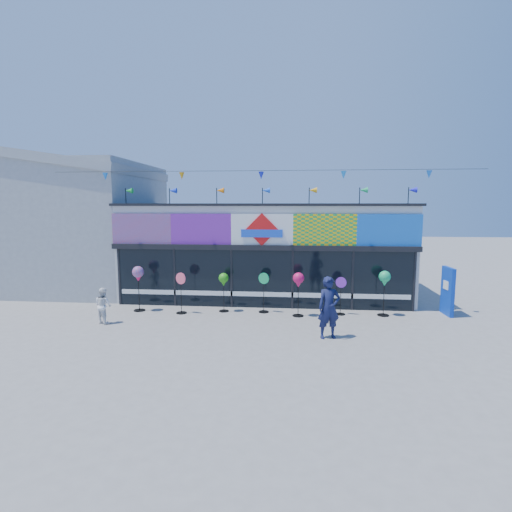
# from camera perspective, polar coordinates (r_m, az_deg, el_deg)

# --- Properties ---
(ground) EXTENTS (80.00, 80.00, 0.00)m
(ground) POSITION_cam_1_polar(r_m,az_deg,el_deg) (12.68, -0.39, -11.30)
(ground) COLOR slate
(ground) RESTS_ON ground
(kite_shop) EXTENTS (16.00, 5.70, 5.31)m
(kite_shop) POSITION_cam_1_polar(r_m,az_deg,el_deg) (18.04, 1.47, 0.97)
(kite_shop) COLOR silver
(kite_shop) RESTS_ON ground
(neighbour_building) EXTENTS (8.18, 7.20, 6.87)m
(neighbour_building) POSITION_cam_1_polar(r_m,az_deg,el_deg) (22.02, -25.34, 4.45)
(neighbour_building) COLOR #A3A6A8
(neighbour_building) RESTS_ON ground
(blue_sign) EXTENTS (0.19, 0.90, 1.78)m
(blue_sign) POSITION_cam_1_polar(r_m,az_deg,el_deg) (16.34, 25.69, -4.53)
(blue_sign) COLOR #0C38B4
(blue_sign) RESTS_ON ground
(spinner_0) EXTENTS (0.44, 0.44, 1.73)m
(spinner_0) POSITION_cam_1_polar(r_m,az_deg,el_deg) (15.83, -16.48, -2.65)
(spinner_0) COLOR black
(spinner_0) RESTS_ON ground
(spinner_1) EXTENTS (0.41, 0.39, 1.55)m
(spinner_1) POSITION_cam_1_polar(r_m,az_deg,el_deg) (15.20, -10.66, -5.07)
(spinner_1) COLOR black
(spinner_1) RESTS_ON ground
(spinner_2) EXTENTS (0.38, 0.38, 1.49)m
(spinner_2) POSITION_cam_1_polar(r_m,az_deg,el_deg) (15.17, -4.65, -3.55)
(spinner_2) COLOR black
(spinner_2) RESTS_ON ground
(spinner_3) EXTENTS (0.41, 0.39, 1.52)m
(spinner_3) POSITION_cam_1_polar(r_m,az_deg,el_deg) (15.09, 1.12, -5.09)
(spinner_3) COLOR black
(spinner_3) RESTS_ON ground
(spinner_4) EXTENTS (0.41, 0.41, 1.62)m
(spinner_4) POSITION_cam_1_polar(r_m,az_deg,el_deg) (14.55, 6.08, -3.62)
(spinner_4) COLOR black
(spinner_4) RESTS_ON ground
(spinner_5) EXTENTS (0.39, 0.36, 1.41)m
(spinner_5) POSITION_cam_1_polar(r_m,az_deg,el_deg) (15.12, 12.01, -5.45)
(spinner_5) COLOR black
(spinner_5) RESTS_ON ground
(spinner_6) EXTENTS (0.42, 0.42, 1.67)m
(spinner_6) POSITION_cam_1_polar(r_m,az_deg,el_deg) (15.26, 17.90, -3.26)
(spinner_6) COLOR black
(spinner_6) RESTS_ON ground
(adult_man) EXTENTS (0.78, 0.61, 1.90)m
(adult_man) POSITION_cam_1_polar(r_m,az_deg,el_deg) (12.40, 10.38, -7.27)
(adult_man) COLOR #141940
(adult_man) RESTS_ON ground
(child) EXTENTS (0.69, 0.58, 1.24)m
(child) POSITION_cam_1_polar(r_m,az_deg,el_deg) (14.75, -20.99, -6.60)
(child) COLOR white
(child) RESTS_ON ground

